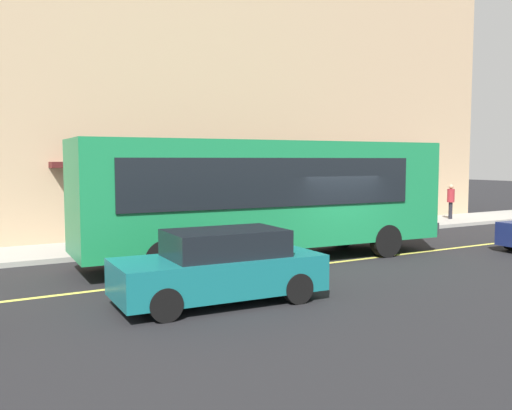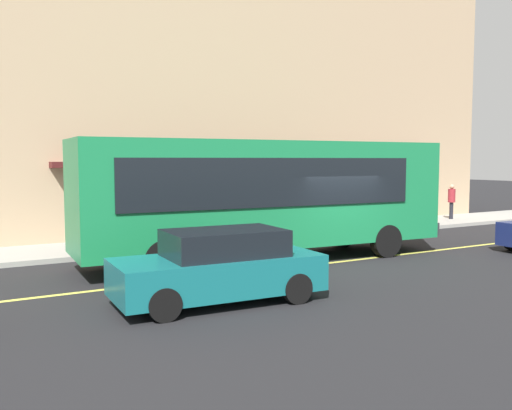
% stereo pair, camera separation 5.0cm
% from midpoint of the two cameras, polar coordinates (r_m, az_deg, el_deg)
% --- Properties ---
extents(ground, '(120.00, 120.00, 0.00)m').
position_cam_midpoint_polar(ground, '(16.37, 8.67, -5.81)').
color(ground, black).
extents(sidewalk, '(80.00, 3.02, 0.15)m').
position_cam_midpoint_polar(sidewalk, '(20.80, -0.77, -3.31)').
color(sidewalk, '#9E9B93').
rests_on(sidewalk, ground).
extents(lane_centre_stripe, '(36.00, 0.16, 0.01)m').
position_cam_midpoint_polar(lane_centre_stripe, '(16.37, 8.67, -5.80)').
color(lane_centre_stripe, '#D8D14C').
rests_on(lane_centre_stripe, ground).
extents(storefront_building, '(24.77, 11.75, 11.22)m').
position_cam_midpoint_polar(storefront_building, '(27.87, -4.62, 10.10)').
color(storefront_building, tan).
rests_on(storefront_building, ground).
extents(bus, '(11.26, 3.18, 3.50)m').
position_cam_midpoint_polar(bus, '(16.20, 1.34, 1.20)').
color(bus, '#197F47').
rests_on(bus, ground).
extents(traffic_light, '(0.30, 0.52, 3.20)m').
position_cam_midpoint_polar(traffic_light, '(24.92, 15.98, 3.51)').
color(traffic_light, '#2D2D33').
rests_on(traffic_light, sidewalk).
extents(car_teal, '(4.40, 2.06, 1.52)m').
position_cam_midpoint_polar(car_teal, '(11.59, -3.65, -6.40)').
color(car_teal, '#14666B').
rests_on(car_teal, ground).
extents(pedestrian_waiting, '(0.34, 0.34, 1.65)m').
position_cam_midpoint_polar(pedestrian_waiting, '(27.93, 19.55, 0.66)').
color(pedestrian_waiting, black).
rests_on(pedestrian_waiting, sidewalk).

